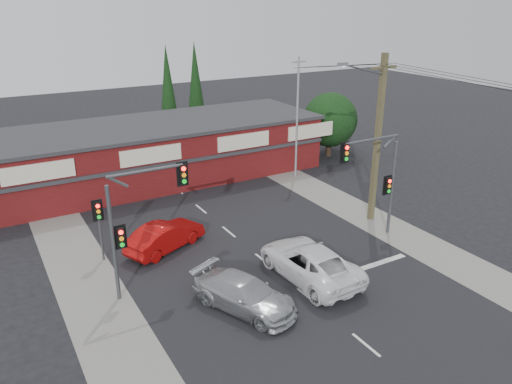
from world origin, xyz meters
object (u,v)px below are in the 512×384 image
white_suv (310,262)px  silver_suv (244,294)px  red_sedan (165,236)px  utility_pole (376,135)px  shop_building (147,152)px

white_suv → silver_suv: size_ratio=1.20×
red_sedan → utility_pole: utility_pole is taller
silver_suv → shop_building: (1.94, 18.51, 1.41)m
shop_building → red_sedan: bearing=-104.4°
silver_suv → red_sedan: size_ratio=1.07×
shop_building → utility_pole: (9.36, -14.00, 3.26)m
white_suv → utility_pole: (7.26, 3.75, 4.57)m
silver_suv → white_suv: bearing=-12.3°
shop_building → utility_pole: bearing=-56.2°
white_suv → red_sedan: bearing=-53.1°
silver_suv → utility_pole: bearing=-1.3°
red_sedan → white_suv: bearing=-165.3°
white_suv → utility_pole: bearing=-154.3°
red_sedan → utility_pole: (12.29, -2.57, 4.63)m
white_suv → shop_building: shop_building is taller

